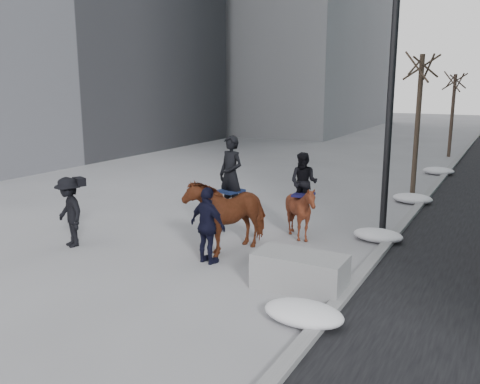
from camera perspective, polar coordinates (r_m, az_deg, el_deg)
The scene contains 11 objects.
ground at distance 11.36m, azimuth -2.93°, elevation -8.56°, with size 120.00×120.00×0.00m, color gray.
curb at distance 19.61m, azimuth 20.44°, elevation -0.19°, with size 0.25×90.00×0.12m, color gray.
planter at distance 10.23m, azimuth 6.73°, elevation -8.88°, with size 1.80×0.90×0.72m, color gray.
tree_near at distance 19.48m, azimuth 19.35°, elevation 7.87°, with size 1.20×1.20×5.54m, color #332B1E, non-canonical shape.
tree_far at distance 30.00m, azimuth 22.75°, elevation 8.35°, with size 1.20×1.20×4.92m, color #3A2C22, non-canonical shape.
mounted_left at distance 12.36m, azimuth -1.31°, elevation -1.78°, with size 1.53×2.33×2.78m.
mounted_right at distance 13.21m, azimuth 6.91°, elevation -1.49°, with size 1.24×1.38×2.27m.
feeder at distance 11.44m, azimuth -3.63°, elevation -3.79°, with size 1.10×0.97×1.75m.
camera_crew at distance 13.27m, azimuth -18.61°, elevation -2.11°, with size 1.30×1.04×1.75m.
lamppost at distance 13.96m, azimuth 16.86°, elevation 15.71°, with size 0.25×0.84×9.09m.
snow_piles at distance 15.79m, azimuth 17.23°, elevation -2.45°, with size 1.41×16.98×0.36m.
Camera 1 is at (5.58, -9.03, 4.04)m, focal length 38.00 mm.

